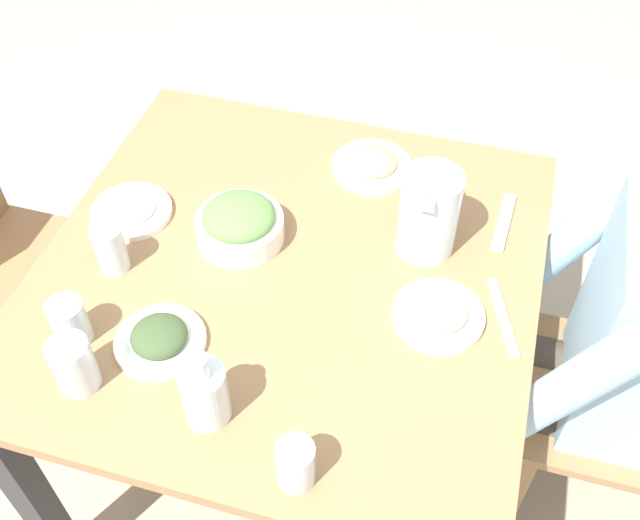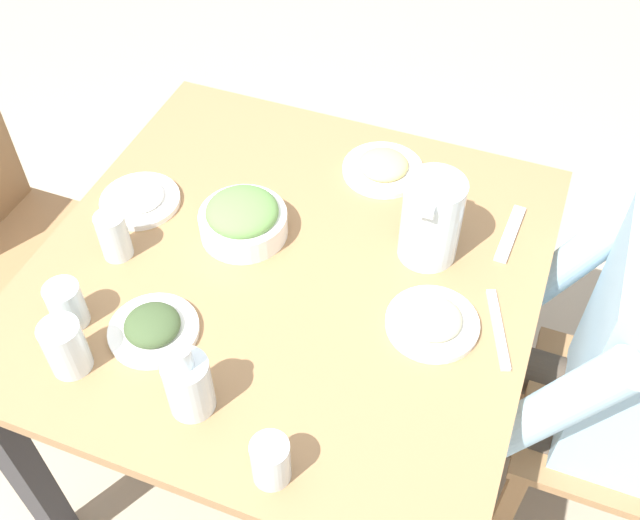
{
  "view_description": "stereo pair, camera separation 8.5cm",
  "coord_description": "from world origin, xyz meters",
  "px_view_note": "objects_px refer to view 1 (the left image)",
  "views": [
    {
      "loc": [
        -0.93,
        -0.34,
        1.87
      ],
      "look_at": [
        0.03,
        -0.06,
        0.75
      ],
      "focal_mm": 41.64,
      "sensor_mm": 36.0,
      "label": 1
    },
    {
      "loc": [
        -0.9,
        -0.42,
        1.87
      ],
      "look_at": [
        0.03,
        -0.06,
        0.75
      ],
      "focal_mm": 41.64,
      "sensor_mm": 36.0,
      "label": 2
    }
  ],
  "objects_px": {
    "water_pitcher": "(429,212)",
    "plate_beans": "(438,313)",
    "plate_yoghurt": "(131,209)",
    "plate_fries": "(372,164)",
    "diner_near": "(585,338)",
    "plate_dolmas": "(160,339)",
    "water_glass_center": "(74,365)",
    "water_glass_near_left": "(110,248)",
    "dining_table": "(289,302)",
    "water_glass_near_right": "(69,322)",
    "salad_bowl": "(239,223)",
    "oil_carafe": "(205,395)",
    "water_glass_far_left": "(296,464)"
  },
  "relations": [
    {
      "from": "water_pitcher",
      "to": "plate_beans",
      "type": "relative_size",
      "value": 1.07
    },
    {
      "from": "plate_beans",
      "to": "water_glass_near_right",
      "type": "height_order",
      "value": "water_glass_near_right"
    },
    {
      "from": "diner_near",
      "to": "water_pitcher",
      "type": "relative_size",
      "value": 6.1
    },
    {
      "from": "plate_yoghurt",
      "to": "plate_fries",
      "type": "relative_size",
      "value": 0.95
    },
    {
      "from": "water_glass_near_left",
      "to": "water_glass_far_left",
      "type": "height_order",
      "value": "water_glass_near_left"
    },
    {
      "from": "diner_near",
      "to": "salad_bowl",
      "type": "relative_size",
      "value": 6.32
    },
    {
      "from": "water_glass_center",
      "to": "water_glass_near_left",
      "type": "bearing_deg",
      "value": 14.01
    },
    {
      "from": "plate_fries",
      "to": "oil_carafe",
      "type": "bearing_deg",
      "value": 170.06
    },
    {
      "from": "water_glass_near_right",
      "to": "water_pitcher",
      "type": "bearing_deg",
      "value": -54.65
    },
    {
      "from": "water_pitcher",
      "to": "salad_bowl",
      "type": "bearing_deg",
      "value": 102.71
    },
    {
      "from": "dining_table",
      "to": "plate_yoghurt",
      "type": "xyz_separation_m",
      "value": [
        0.06,
        0.37,
        0.12
      ]
    },
    {
      "from": "water_glass_far_left",
      "to": "plate_yoghurt",
      "type": "bearing_deg",
      "value": 47.4
    },
    {
      "from": "plate_fries",
      "to": "salad_bowl",
      "type": "bearing_deg",
      "value": 143.49
    },
    {
      "from": "diner_near",
      "to": "water_glass_far_left",
      "type": "height_order",
      "value": "diner_near"
    },
    {
      "from": "salad_bowl",
      "to": "plate_beans",
      "type": "distance_m",
      "value": 0.45
    },
    {
      "from": "dining_table",
      "to": "water_glass_center",
      "type": "distance_m",
      "value": 0.48
    },
    {
      "from": "plate_fries",
      "to": "water_glass_far_left",
      "type": "xyz_separation_m",
      "value": [
        -0.77,
        -0.06,
        0.03
      ]
    },
    {
      "from": "diner_near",
      "to": "plate_dolmas",
      "type": "height_order",
      "value": "diner_near"
    },
    {
      "from": "plate_fries",
      "to": "diner_near",
      "type": "bearing_deg",
      "value": -117.16
    },
    {
      "from": "diner_near",
      "to": "plate_yoghurt",
      "type": "height_order",
      "value": "diner_near"
    },
    {
      "from": "plate_dolmas",
      "to": "water_glass_center",
      "type": "relative_size",
      "value": 1.54
    },
    {
      "from": "water_glass_far_left",
      "to": "plate_dolmas",
      "type": "bearing_deg",
      "value": 60.41
    },
    {
      "from": "water_glass_near_right",
      "to": "diner_near",
      "type": "bearing_deg",
      "value": -69.5
    },
    {
      "from": "water_glass_near_left",
      "to": "salad_bowl",
      "type": "bearing_deg",
      "value": -56.07
    },
    {
      "from": "plate_beans",
      "to": "water_glass_near_right",
      "type": "distance_m",
      "value": 0.68
    },
    {
      "from": "diner_near",
      "to": "plate_fries",
      "type": "relative_size",
      "value": 6.31
    },
    {
      "from": "plate_fries",
      "to": "water_glass_center",
      "type": "relative_size",
      "value": 1.66
    },
    {
      "from": "diner_near",
      "to": "water_glass_near_left",
      "type": "height_order",
      "value": "diner_near"
    },
    {
      "from": "plate_beans",
      "to": "water_glass_near_left",
      "type": "height_order",
      "value": "water_glass_near_left"
    },
    {
      "from": "dining_table",
      "to": "water_glass_near_right",
      "type": "bearing_deg",
      "value": 129.72
    },
    {
      "from": "water_pitcher",
      "to": "plate_dolmas",
      "type": "bearing_deg",
      "value": 132.15
    },
    {
      "from": "diner_near",
      "to": "plate_beans",
      "type": "height_order",
      "value": "diner_near"
    },
    {
      "from": "water_glass_near_right",
      "to": "salad_bowl",
      "type": "bearing_deg",
      "value": -32.34
    },
    {
      "from": "water_glass_near_left",
      "to": "oil_carafe",
      "type": "height_order",
      "value": "oil_carafe"
    },
    {
      "from": "plate_fries",
      "to": "water_glass_near_left",
      "type": "xyz_separation_m",
      "value": [
        -0.43,
        0.43,
        0.04
      ]
    },
    {
      "from": "diner_near",
      "to": "water_glass_center",
      "type": "height_order",
      "value": "diner_near"
    },
    {
      "from": "plate_dolmas",
      "to": "water_glass_near_left",
      "type": "distance_m",
      "value": 0.23
    },
    {
      "from": "dining_table",
      "to": "water_glass_near_right",
      "type": "relative_size",
      "value": 10.54
    },
    {
      "from": "salad_bowl",
      "to": "water_glass_near_left",
      "type": "height_order",
      "value": "water_glass_near_left"
    },
    {
      "from": "plate_yoghurt",
      "to": "oil_carafe",
      "type": "distance_m",
      "value": 0.54
    },
    {
      "from": "plate_beans",
      "to": "plate_dolmas",
      "type": "relative_size",
      "value": 1.04
    },
    {
      "from": "water_glass_near_left",
      "to": "water_glass_far_left",
      "type": "distance_m",
      "value": 0.59
    },
    {
      "from": "plate_dolmas",
      "to": "oil_carafe",
      "type": "relative_size",
      "value": 1.03
    },
    {
      "from": "water_glass_far_left",
      "to": "oil_carafe",
      "type": "bearing_deg",
      "value": 68.59
    },
    {
      "from": "water_glass_near_right",
      "to": "water_glass_center",
      "type": "relative_size",
      "value": 0.86
    },
    {
      "from": "plate_beans",
      "to": "plate_dolmas",
      "type": "distance_m",
      "value": 0.52
    },
    {
      "from": "dining_table",
      "to": "plate_dolmas",
      "type": "xyz_separation_m",
      "value": [
        -0.24,
        0.17,
        0.13
      ]
    },
    {
      "from": "plate_yoghurt",
      "to": "water_glass_center",
      "type": "bearing_deg",
      "value": -166.32
    },
    {
      "from": "salad_bowl",
      "to": "water_glass_far_left",
      "type": "xyz_separation_m",
      "value": [
        -0.48,
        -0.27,
        0.0
      ]
    },
    {
      "from": "salad_bowl",
      "to": "water_glass_near_left",
      "type": "relative_size",
      "value": 1.75
    }
  ]
}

